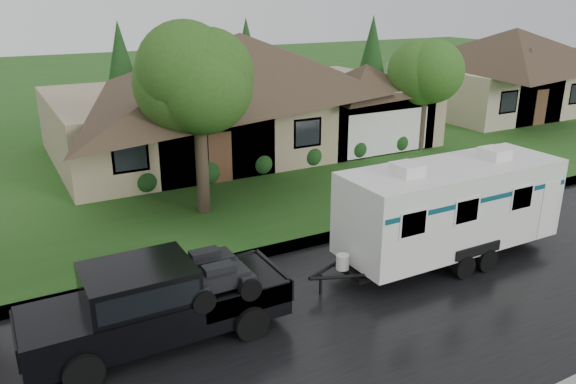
% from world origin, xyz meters
% --- Properties ---
extents(ground, '(140.00, 140.00, 0.00)m').
position_xyz_m(ground, '(0.00, 0.00, 0.00)').
color(ground, '#24571B').
rests_on(ground, ground).
extents(road, '(140.00, 8.00, 0.01)m').
position_xyz_m(road, '(0.00, -2.00, 0.01)').
color(road, black).
rests_on(road, ground).
extents(curb, '(140.00, 0.50, 0.15)m').
position_xyz_m(curb, '(0.00, 2.25, 0.07)').
color(curb, gray).
rests_on(curb, ground).
extents(lawn, '(140.00, 26.00, 0.15)m').
position_xyz_m(lawn, '(0.00, 15.00, 0.07)').
color(lawn, '#24571B').
rests_on(lawn, ground).
extents(house_main, '(19.44, 10.80, 6.90)m').
position_xyz_m(house_main, '(2.29, 13.84, 3.59)').
color(house_main, tan).
rests_on(house_main, lawn).
extents(house_neighbor, '(15.12, 9.72, 6.45)m').
position_xyz_m(house_neighbor, '(22.27, 14.34, 3.32)').
color(house_neighbor, tan).
rests_on(house_neighbor, lawn).
extents(tree_left_green, '(4.06, 4.06, 6.71)m').
position_xyz_m(tree_left_green, '(-3.05, 6.16, 4.81)').
color(tree_left_green, '#382B1E').
rests_on(tree_left_green, lawn).
extents(tree_right_green, '(3.31, 3.31, 5.48)m').
position_xyz_m(tree_right_green, '(9.50, 9.10, 3.95)').
color(tree_right_green, '#382B1E').
rests_on(tree_right_green, lawn).
extents(shrub_row, '(13.60, 1.00, 1.00)m').
position_xyz_m(shrub_row, '(2.00, 9.30, 0.65)').
color(shrub_row, '#143814').
rests_on(shrub_row, lawn).
extents(pickup_truck, '(5.81, 2.21, 1.94)m').
position_xyz_m(pickup_truck, '(-6.77, -0.60, 1.04)').
color(pickup_truck, black).
rests_on(pickup_truck, ground).
extents(travel_trailer, '(7.16, 2.52, 3.21)m').
position_xyz_m(travel_trailer, '(2.03, -0.60, 1.70)').
color(travel_trailer, white).
rests_on(travel_trailer, ground).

